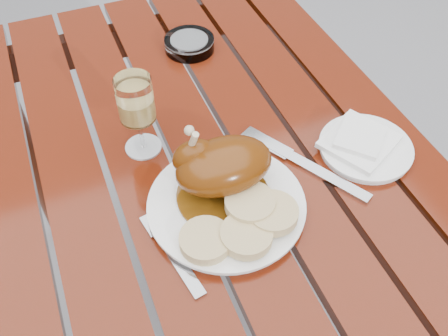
{
  "coord_description": "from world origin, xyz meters",
  "views": [
    {
      "loc": [
        -0.2,
        -0.56,
        1.41
      ],
      "look_at": [
        0.01,
        -0.05,
        0.78
      ],
      "focal_mm": 40.0,
      "sensor_mm": 36.0,
      "label": 1
    }
  ],
  "objects_px": {
    "table": "(212,270)",
    "side_plate": "(365,148)",
    "dinner_plate": "(226,206)",
    "ashtray": "(189,44)",
    "wine_glass": "(138,116)"
  },
  "relations": [
    {
      "from": "table",
      "to": "side_plate",
      "type": "bearing_deg",
      "value": -15.88
    },
    {
      "from": "side_plate",
      "to": "ashtray",
      "type": "bearing_deg",
      "value": 114.77
    },
    {
      "from": "wine_glass",
      "to": "ashtray",
      "type": "bearing_deg",
      "value": 54.98
    },
    {
      "from": "dinner_plate",
      "to": "ashtray",
      "type": "bearing_deg",
      "value": 78.28
    },
    {
      "from": "ashtray",
      "to": "dinner_plate",
      "type": "bearing_deg",
      "value": -101.72
    },
    {
      "from": "table",
      "to": "dinner_plate",
      "type": "xyz_separation_m",
      "value": [
        -0.01,
        -0.11,
        0.38
      ]
    },
    {
      "from": "wine_glass",
      "to": "ashtray",
      "type": "relative_size",
      "value": 1.41
    },
    {
      "from": "wine_glass",
      "to": "table",
      "type": "bearing_deg",
      "value": -39.87
    },
    {
      "from": "table",
      "to": "ashtray",
      "type": "xyz_separation_m",
      "value": [
        0.08,
        0.34,
        0.39
      ]
    },
    {
      "from": "table",
      "to": "side_plate",
      "type": "xyz_separation_m",
      "value": [
        0.28,
        -0.08,
        0.38
      ]
    },
    {
      "from": "table",
      "to": "wine_glass",
      "type": "relative_size",
      "value": 7.68
    },
    {
      "from": "table",
      "to": "ashtray",
      "type": "bearing_deg",
      "value": 76.08
    },
    {
      "from": "wine_glass",
      "to": "side_plate",
      "type": "bearing_deg",
      "value": -23.13
    },
    {
      "from": "dinner_plate",
      "to": "wine_glass",
      "type": "xyz_separation_m",
      "value": [
        -0.09,
        0.19,
        0.07
      ]
    },
    {
      "from": "dinner_plate",
      "to": "side_plate",
      "type": "xyz_separation_m",
      "value": [
        0.28,
        0.03,
        -0.0
      ]
    }
  ]
}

